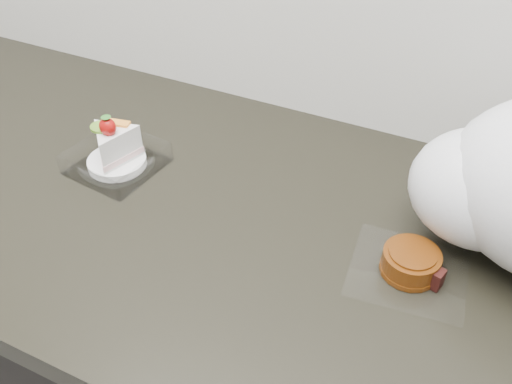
% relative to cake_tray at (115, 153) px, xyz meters
% --- Properties ---
extents(counter, '(2.04, 0.64, 0.90)m').
position_rel_cake_tray_xyz_m(counter, '(0.18, -0.02, -0.48)').
color(counter, black).
rests_on(counter, ground).
extents(cake_tray, '(0.14, 0.14, 0.10)m').
position_rel_cake_tray_xyz_m(cake_tray, '(0.00, 0.00, 0.00)').
color(cake_tray, white).
rests_on(cake_tray, counter).
extents(mooncake_wrap, '(0.17, 0.16, 0.04)m').
position_rel_cake_tray_xyz_m(mooncake_wrap, '(0.49, -0.02, -0.01)').
color(mooncake_wrap, white).
rests_on(mooncake_wrap, counter).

